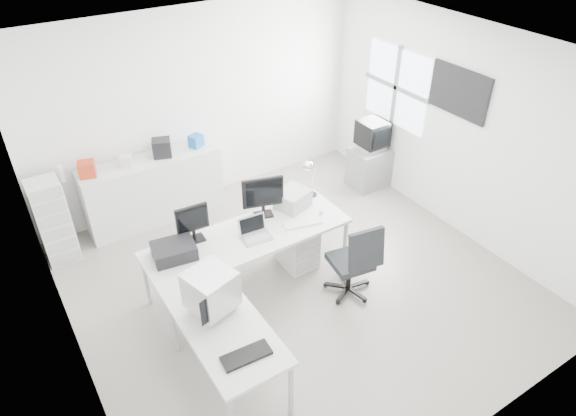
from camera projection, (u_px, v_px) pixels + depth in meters
floor at (297, 283)px, 6.29m from camera, size 5.00×5.00×0.01m
ceiling at (300, 57)px, 4.71m from camera, size 5.00×5.00×0.01m
back_wall at (200, 107)px, 7.24m from camera, size 5.00×0.02×2.80m
left_wall at (55, 270)px, 4.39m from camera, size 0.02×5.00×2.80m
right_wall at (459, 131)px, 6.61m from camera, size 0.02×5.00×2.80m
window at (396, 87)px, 7.33m from camera, size 0.02×1.20×1.10m
wall_picture at (459, 92)px, 6.39m from camera, size 0.04×0.90×0.60m
main_desk at (250, 260)px, 6.06m from camera, size 2.40×0.80×0.75m
side_desk at (228, 354)px, 4.92m from camera, size 0.70×1.40×0.75m
drawer_pedestal at (297, 243)px, 6.45m from camera, size 0.40×0.50×0.60m
inkjet_printer at (174, 251)px, 5.50m from camera, size 0.49×0.41×0.16m
lcd_monitor_small at (193, 223)px, 5.65m from camera, size 0.38×0.23×0.46m
lcd_monitor_large at (263, 197)px, 6.04m from camera, size 0.53×0.33×0.51m
laptop at (256, 230)px, 5.74m from camera, size 0.36×0.37×0.22m
white_keyboard at (303, 223)px, 6.03m from camera, size 0.48×0.25×0.02m
white_mouse at (321, 212)px, 6.19m from camera, size 0.06×0.06×0.06m
laser_printer at (293, 199)px, 6.28m from camera, size 0.47×0.43×0.22m
desk_lamp at (313, 179)px, 6.41m from camera, size 0.16×0.16×0.49m
crt_monitor at (211, 294)px, 4.76m from camera, size 0.46×0.46×0.43m
black_keyboard at (246, 355)px, 4.42m from camera, size 0.45×0.21×0.03m
office_chair at (350, 258)px, 5.90m from camera, size 0.66×0.66×1.00m
tv_cabinet at (369, 167)px, 8.01m from camera, size 0.58×0.48×0.63m
crt_tv at (372, 136)px, 7.70m from camera, size 0.50×0.48×0.45m
sideboard at (154, 189)px, 7.17m from camera, size 1.91×0.48×0.96m
clutter_box_a at (87, 169)px, 6.49m from camera, size 0.24×0.23×0.20m
clutter_box_b at (126, 161)px, 6.72m from camera, size 0.18×0.17×0.14m
clutter_box_c at (162, 148)px, 6.92m from camera, size 0.30×0.29×0.24m
clutter_box_d at (196, 141)px, 7.16m from camera, size 0.22×0.21×0.17m
clutter_bottle at (61, 174)px, 6.37m from camera, size 0.07×0.07×0.22m
filing_cabinet at (53, 221)px, 6.42m from camera, size 0.39×0.46×1.10m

